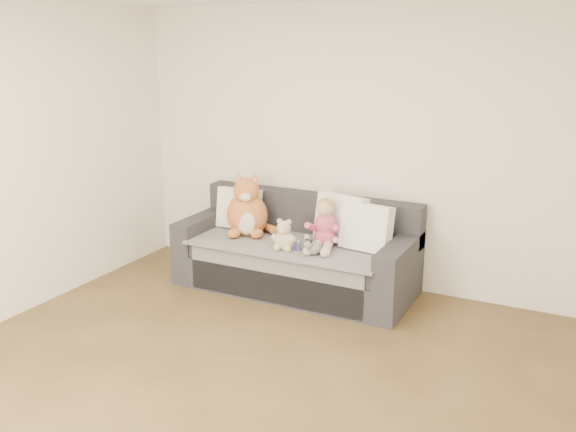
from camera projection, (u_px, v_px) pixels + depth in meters
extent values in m
plane|color=brown|center=(211.00, 404.00, 4.17)|extent=(5.00, 5.00, 0.00)
plane|color=white|center=(355.00, 148.00, 5.96)|extent=(4.50, 0.00, 4.50)
cube|color=#2C2C32|center=(295.00, 273.00, 6.03)|extent=(2.20, 0.90, 0.30)
cube|color=#2C2C32|center=(294.00, 252.00, 5.94)|extent=(1.90, 0.80, 0.15)
cube|color=#2C2C32|center=(311.00, 213.00, 6.20)|extent=(2.20, 0.20, 0.40)
cube|color=#2C2C32|center=(205.00, 229.00, 6.38)|extent=(0.20, 0.90, 0.30)
cube|color=#2C2C32|center=(399.00, 260.00, 5.51)|extent=(0.20, 0.90, 0.30)
cube|color=gray|center=(293.00, 243.00, 5.90)|extent=(1.85, 0.88, 0.02)
cube|color=gray|center=(273.00, 281.00, 5.63)|extent=(1.70, 0.02, 0.41)
cube|color=white|center=(239.00, 208.00, 6.30)|extent=(0.44, 0.22, 0.41)
cube|color=white|center=(341.00, 219.00, 5.85)|extent=(0.52, 0.33, 0.46)
cube|color=white|center=(366.00, 227.00, 5.64)|extent=(0.48, 0.27, 0.43)
ellipsoid|color=#C74661|center=(325.00, 237.00, 5.78)|extent=(0.21, 0.17, 0.17)
ellipsoid|color=#C74661|center=(326.00, 224.00, 5.76)|extent=(0.20, 0.17, 0.22)
ellipsoid|color=#DBAA8C|center=(325.00, 208.00, 5.70)|extent=(0.15, 0.15, 0.15)
ellipsoid|color=tan|center=(326.00, 205.00, 5.71)|extent=(0.16, 0.16, 0.12)
cylinder|color=#C74661|center=(313.00, 227.00, 5.73)|extent=(0.09, 0.21, 0.14)
cylinder|color=#C74661|center=(335.00, 229.00, 5.67)|extent=(0.14, 0.21, 0.14)
ellipsoid|color=#DBAA8C|center=(307.00, 237.00, 5.68)|extent=(0.05, 0.05, 0.05)
ellipsoid|color=#DBAA8C|center=(336.00, 240.00, 5.60)|extent=(0.05, 0.05, 0.05)
cylinder|color=#E5B2C6|center=(313.00, 247.00, 5.64)|extent=(0.09, 0.27, 0.09)
cylinder|color=#E5B2C6|center=(326.00, 249.00, 5.61)|extent=(0.16, 0.28, 0.09)
ellipsoid|color=#DBAA8C|center=(307.00, 252.00, 5.53)|extent=(0.06, 0.08, 0.04)
ellipsoid|color=#DBAA8C|center=(324.00, 254.00, 5.48)|extent=(0.06, 0.08, 0.04)
ellipsoid|color=#BE5C2A|center=(247.00, 215.00, 6.12)|extent=(0.41, 0.35, 0.43)
ellipsoid|color=beige|center=(246.00, 222.00, 5.99)|extent=(0.21, 0.09, 0.24)
ellipsoid|color=#BE5C2A|center=(246.00, 191.00, 6.02)|extent=(0.25, 0.25, 0.25)
ellipsoid|color=beige|center=(245.00, 197.00, 5.93)|extent=(0.12, 0.07, 0.09)
cone|color=#BE5C2A|center=(239.00, 178.00, 6.03)|extent=(0.13, 0.13, 0.09)
cone|color=pink|center=(239.00, 178.00, 6.02)|extent=(0.08, 0.08, 0.05)
cone|color=#BE5C2A|center=(255.00, 178.00, 6.03)|extent=(0.13, 0.13, 0.09)
cone|color=pink|center=(254.00, 179.00, 6.01)|extent=(0.08, 0.08, 0.05)
ellipsoid|color=#BE5C2A|center=(234.00, 233.00, 6.01)|extent=(0.12, 0.14, 0.09)
ellipsoid|color=#BE5C2A|center=(257.00, 234.00, 6.00)|extent=(0.12, 0.14, 0.09)
cylinder|color=#BE5C2A|center=(268.00, 228.00, 6.20)|extent=(0.26, 0.22, 0.10)
ellipsoid|color=#C6AD89|center=(284.00, 240.00, 5.68)|extent=(0.18, 0.15, 0.18)
ellipsoid|color=#C6AD89|center=(284.00, 228.00, 5.64)|extent=(0.13, 0.13, 0.13)
ellipsoid|color=#C6AD89|center=(280.00, 221.00, 5.65)|extent=(0.05, 0.05, 0.05)
ellipsoid|color=#C6AD89|center=(289.00, 222.00, 5.62)|extent=(0.05, 0.05, 0.05)
ellipsoid|color=beige|center=(282.00, 231.00, 5.60)|extent=(0.05, 0.05, 0.05)
ellipsoid|color=#C6AD89|center=(275.00, 237.00, 5.68)|extent=(0.07, 0.07, 0.07)
ellipsoid|color=#C6AD89|center=(292.00, 239.00, 5.63)|extent=(0.07, 0.07, 0.07)
ellipsoid|color=#C6AD89|center=(277.00, 248.00, 5.67)|extent=(0.07, 0.07, 0.07)
ellipsoid|color=#C6AD89|center=(287.00, 249.00, 5.63)|extent=(0.07, 0.07, 0.07)
ellipsoid|color=white|center=(314.00, 248.00, 5.56)|extent=(0.12, 0.15, 0.11)
ellipsoid|color=white|center=(308.00, 245.00, 5.50)|extent=(0.07, 0.07, 0.07)
ellipsoid|color=black|center=(307.00, 240.00, 5.52)|extent=(0.03, 0.03, 0.03)
ellipsoid|color=black|center=(311.00, 241.00, 5.49)|extent=(0.03, 0.03, 0.03)
cylinder|color=#553187|center=(299.00, 246.00, 5.67)|extent=(0.07, 0.07, 0.07)
cone|color=green|center=(299.00, 241.00, 5.66)|extent=(0.06, 0.06, 0.03)
cylinder|color=green|center=(295.00, 244.00, 5.70)|extent=(0.02, 0.02, 0.05)
cylinder|color=green|center=(302.00, 246.00, 5.65)|extent=(0.02, 0.02, 0.05)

